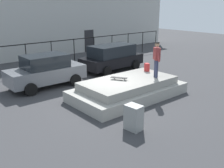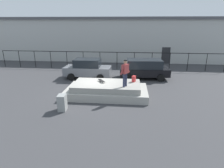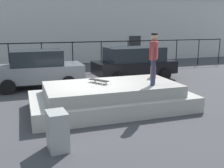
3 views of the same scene
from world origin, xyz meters
The scene contains 10 objects.
ground_plane centered at (0.00, 0.00, 0.00)m, with size 60.00×60.00×0.00m, color #38383A.
concrete_ledge centered at (0.81, -0.38, 0.40)m, with size 5.53×2.92×0.88m.
skateboarder centered at (2.07, -0.98, 1.90)m, with size 0.62×0.85×1.73m.
skateboard centered at (0.40, -0.14, 0.99)m, with size 0.60×0.77×0.12m.
backpack centered at (2.65, 0.13, 1.10)m, with size 0.28×0.20×0.42m, color red.
car_grey_sedan_near centered at (-1.44, 3.72, 0.89)m, with size 4.14×2.02×1.75m.
car_black_hatchback_mid centered at (3.61, 4.15, 0.91)m, with size 4.42×2.33×1.72m.
utility_box centered at (-1.42, -2.98, 0.47)m, with size 0.44×0.60×0.93m, color gray.
fence_row centered at (0.00, 7.51, 1.27)m, with size 24.06×0.06×1.86m.
warehouse_building centered at (0.00, 15.10, 2.76)m, with size 33.82×8.58×5.50m.
Camera 3 is at (-2.10, -8.92, 2.89)m, focal length 42.86 mm.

